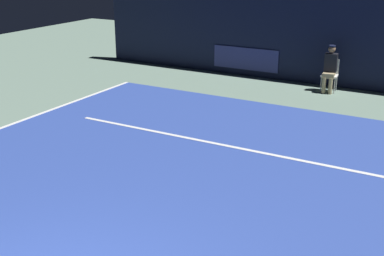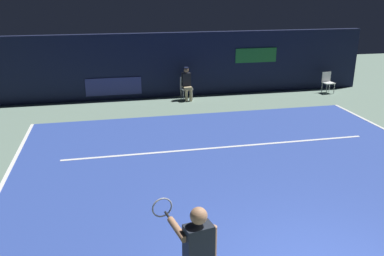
% 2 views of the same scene
% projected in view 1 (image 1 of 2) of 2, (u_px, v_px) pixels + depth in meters
% --- Properties ---
extents(ground_plane, '(32.47, 32.47, 0.00)m').
position_uv_depth(ground_plane, '(213.00, 185.00, 8.86)').
color(ground_plane, slate).
extents(court_surface, '(11.17, 10.13, 0.01)m').
position_uv_depth(court_surface, '(213.00, 185.00, 8.86)').
color(court_surface, '#2D479E').
rests_on(court_surface, ground).
extents(line_service, '(8.71, 0.10, 0.01)m').
position_uv_depth(line_service, '(253.00, 151.00, 10.31)').
color(line_service, white).
rests_on(line_service, court_surface).
extents(back_wall, '(15.89, 0.33, 2.60)m').
position_uv_depth(back_wall, '(337.00, 42.00, 14.86)').
color(back_wall, '#141933').
rests_on(back_wall, ground).
extents(line_judge_on_chair, '(0.48, 0.56, 1.32)m').
position_uv_depth(line_judge_on_chair, '(330.00, 68.00, 14.39)').
color(line_judge_on_chair, white).
rests_on(line_judge_on_chair, ground).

